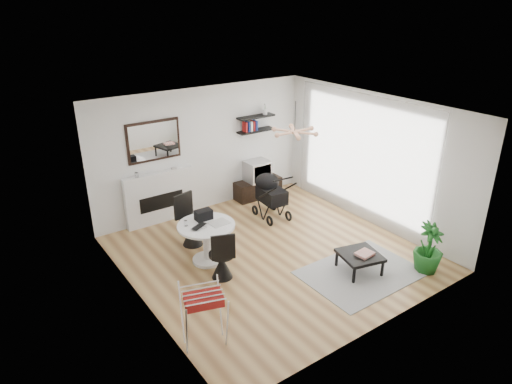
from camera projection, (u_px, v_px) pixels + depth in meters
floor at (272, 254)px, 8.45m from camera, size 5.00×5.00×0.00m
ceiling at (274, 110)px, 7.38m from camera, size 5.00×5.00×0.00m
wall_back at (203, 150)px, 9.79m from camera, size 5.00×0.00×5.00m
wall_left at (135, 225)px, 6.59m from camera, size 0.00×5.00×5.00m
wall_right at (371, 159)px, 9.23m from camera, size 0.00×5.00×5.00m
sheer_curtain at (361, 158)px, 9.33m from camera, size 0.04×3.60×2.60m
fireplace at (159, 191)px, 9.42m from camera, size 1.50×0.17×2.16m
shelf_lower at (256, 131)px, 10.29m from camera, size 0.90×0.25×0.04m
shelf_upper at (256, 117)px, 10.16m from camera, size 0.90×0.25×0.04m
pendant_lamp at (295, 132)px, 8.19m from camera, size 0.90×0.90×0.10m
tv_console at (258, 188)px, 10.77m from camera, size 1.15×0.40×0.43m
crt_tv at (257, 171)px, 10.57m from camera, size 0.55×0.48×0.48m
dining_table at (207, 237)px, 8.02m from camera, size 1.01×1.01×0.74m
laptop at (201, 227)px, 7.80m from camera, size 0.37×0.32×0.03m
black_bag at (204, 215)px, 8.07m from camera, size 0.30×0.18×0.18m
newspaper at (219, 223)px, 7.97m from camera, size 0.35×0.30×0.01m
drinking_glass at (186, 223)px, 7.86m from camera, size 0.06×0.06×0.10m
chair_far at (191, 229)px, 8.66m from camera, size 0.50×0.52×1.00m
chair_near at (222, 263)px, 7.62m from camera, size 0.48×0.49×0.91m
drying_rack at (204, 317)px, 6.08m from camera, size 0.71×0.68×0.86m
stroller at (270, 197)px, 9.72m from camera, size 0.59×0.89×1.05m
rug at (361, 273)px, 7.85m from camera, size 1.96×1.42×0.01m
coffee_table at (360, 256)px, 7.79m from camera, size 0.79×0.79×0.33m
magazines at (365, 254)px, 7.74m from camera, size 0.32×0.26×0.04m
potted_plant at (429, 248)px, 7.76m from camera, size 0.54×0.54×0.89m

